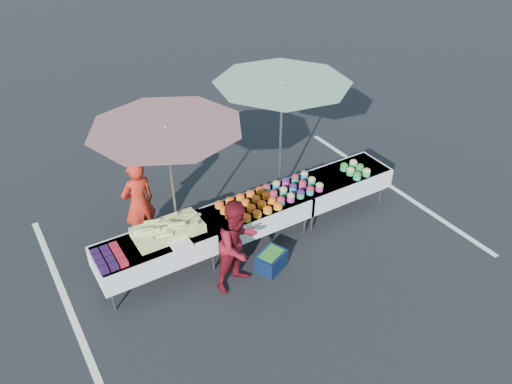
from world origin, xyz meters
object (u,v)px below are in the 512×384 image
table_center (256,212)px  umbrella_right (282,93)px  storage_bin (271,260)px  table_right (339,182)px  customer (238,245)px  vendor (139,203)px  umbrella_left (167,139)px  table_left (156,249)px

table_center → umbrella_right: umbrella_right is taller
table_center → storage_bin: 0.87m
table_center → table_right: (1.80, 0.00, 0.00)m
table_right → umbrella_right: 1.97m
customer → storage_bin: (0.61, 0.00, -0.60)m
table_right → vendor: 3.61m
table_right → umbrella_left: size_ratio=0.75×
umbrella_left → table_right: bearing=-8.0°
table_center → vendor: vendor is taller
table_right → customer: bearing=-163.8°
table_center → vendor: size_ratio=1.20×
vendor → customer: 1.98m
table_right → umbrella_left: umbrella_left is taller
table_left → customer: (1.02, -0.75, 0.18)m
table_right → storage_bin: (-1.97, -0.75, -0.42)m
customer → table_center: bearing=30.3°
vendor → umbrella_right: umbrella_right is taller
umbrella_right → umbrella_left: bearing=-170.6°
storage_bin → vendor: bearing=106.9°
table_left → storage_bin: bearing=-24.7°
table_left → table_center: (1.80, 0.00, 0.00)m
table_left → umbrella_left: 1.70m
storage_bin → umbrella_right: bearing=29.4°
table_right → storage_bin: bearing=-159.3°
table_right → vendor: vendor is taller
vendor → storage_bin: (1.48, -1.77, -0.62)m
table_left → umbrella_right: bearing=15.9°
table_center → customer: (-0.78, -0.75, 0.18)m
vendor → table_center: bearing=141.1°
table_center → umbrella_left: size_ratio=0.75×
table_left → table_right: bearing=0.0°
table_right → customer: (-2.58, -0.75, 0.18)m
table_right → storage_bin: 2.15m
table_center → vendor: bearing=148.3°
table_right → customer: size_ratio=1.22×
table_right → umbrella_right: umbrella_right is taller
umbrella_right → storage_bin: bearing=-127.5°
umbrella_left → customer: bearing=-68.0°
table_left → storage_bin: (1.63, -0.75, -0.42)m
table_center → customer: size_ratio=1.22×
vendor → umbrella_left: (0.40, -0.59, 1.36)m
table_left → table_right: size_ratio=1.00×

